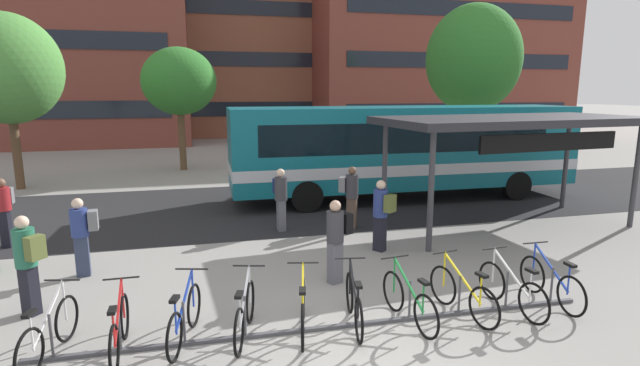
% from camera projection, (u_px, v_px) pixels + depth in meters
% --- Properties ---
extents(ground, '(200.00, 200.00, 0.00)m').
position_uv_depth(ground, '(348.00, 352.00, 7.06)').
color(ground, gray).
extents(bus_lane_asphalt, '(80.00, 7.20, 0.01)m').
position_uv_depth(bus_lane_asphalt, '(263.00, 206.00, 15.89)').
color(bus_lane_asphalt, '#232326').
rests_on(bus_lane_asphalt, ground).
extents(city_bus, '(12.07, 2.80, 3.20)m').
position_uv_depth(city_bus, '(406.00, 148.00, 16.79)').
color(city_bus, '#0F6070').
rests_on(city_bus, ground).
extents(bike_rack, '(9.01, 0.30, 0.70)m').
position_uv_depth(bike_rack, '(330.00, 323.00, 7.73)').
color(bike_rack, '#47474C').
rests_on(bike_rack, ground).
extents(parked_bicycle_white_0, '(0.57, 1.69, 0.99)m').
position_uv_depth(parked_bicycle_white_0, '(49.00, 333.00, 6.84)').
color(parked_bicycle_white_0, black).
rests_on(parked_bicycle_white_0, ground).
extents(parked_bicycle_red_1, '(0.52, 1.72, 0.99)m').
position_uv_depth(parked_bicycle_red_1, '(120.00, 330.00, 6.92)').
color(parked_bicycle_red_1, black).
rests_on(parked_bicycle_red_1, ground).
extents(parked_bicycle_blue_2, '(0.63, 1.68, 0.99)m').
position_uv_depth(parked_bicycle_blue_2, '(185.00, 318.00, 7.28)').
color(parked_bicycle_blue_2, black).
rests_on(parked_bicycle_blue_2, ground).
extents(parked_bicycle_silver_3, '(0.63, 1.67, 0.99)m').
position_uv_depth(parked_bicycle_silver_3, '(245.00, 314.00, 7.43)').
color(parked_bicycle_silver_3, black).
rests_on(parked_bicycle_silver_3, ground).
extents(parked_bicycle_yellow_4, '(0.58, 1.69, 0.99)m').
position_uv_depth(parked_bicycle_yellow_4, '(303.00, 310.00, 7.56)').
color(parked_bicycle_yellow_4, black).
rests_on(parked_bicycle_yellow_4, ground).
extents(parked_bicycle_black_5, '(0.52, 1.71, 0.99)m').
position_uv_depth(parked_bicycle_black_5, '(354.00, 304.00, 7.77)').
color(parked_bicycle_black_5, black).
rests_on(parked_bicycle_black_5, ground).
extents(parked_bicycle_green_6, '(0.52, 1.72, 0.99)m').
position_uv_depth(parked_bicycle_green_6, '(409.00, 301.00, 7.86)').
color(parked_bicycle_green_6, black).
rests_on(parked_bicycle_green_6, ground).
extents(parked_bicycle_yellow_7, '(0.53, 1.70, 0.99)m').
position_uv_depth(parked_bicycle_yellow_7, '(463.00, 294.00, 8.13)').
color(parked_bicycle_yellow_7, black).
rests_on(parked_bicycle_yellow_7, ground).
extents(parked_bicycle_white_8, '(0.52, 1.72, 0.99)m').
position_uv_depth(parked_bicycle_white_8, '(512.00, 290.00, 8.32)').
color(parked_bicycle_white_8, black).
rests_on(parked_bicycle_white_8, ground).
extents(parked_bicycle_blue_9, '(0.52, 1.72, 0.99)m').
position_uv_depth(parked_bicycle_blue_9, '(551.00, 283.00, 8.61)').
color(parked_bicycle_blue_9, black).
rests_on(parked_bicycle_blue_9, ground).
extents(transit_shelter, '(7.47, 3.77, 3.05)m').
position_uv_depth(transit_shelter, '(514.00, 124.00, 13.03)').
color(transit_shelter, '#38383D').
rests_on(transit_shelter, ground).
extents(commuter_black_pack_0, '(0.60, 0.49, 1.68)m').
position_uv_depth(commuter_black_pack_0, '(337.00, 236.00, 9.44)').
color(commuter_black_pack_0, '#565660').
rests_on(commuter_black_pack_0, ground).
extents(commuter_grey_pack_1, '(0.61, 0.54, 1.72)m').
position_uv_depth(commuter_grey_pack_1, '(351.00, 193.00, 13.24)').
color(commuter_grey_pack_1, '#47382D').
rests_on(commuter_grey_pack_1, ground).
extents(commuter_olive_pack_2, '(0.55, 0.60, 1.71)m').
position_uv_depth(commuter_olive_pack_2, '(382.00, 211.00, 11.30)').
color(commuter_olive_pack_2, black).
rests_on(commuter_olive_pack_2, ground).
extents(commuter_grey_pack_3, '(0.35, 0.53, 1.70)m').
position_uv_depth(commuter_grey_pack_3, '(4.00, 207.00, 11.64)').
color(commuter_grey_pack_3, black).
rests_on(commuter_grey_pack_3, ground).
extents(commuter_navy_pack_4, '(0.37, 0.55, 1.71)m').
position_uv_depth(commuter_navy_pack_4, '(281.00, 195.00, 13.00)').
color(commuter_navy_pack_4, '#565660').
rests_on(commuter_navy_pack_4, ground).
extents(commuter_grey_pack_5, '(0.55, 0.37, 1.64)m').
position_uv_depth(commuter_grey_pack_5, '(82.00, 231.00, 9.81)').
color(commuter_grey_pack_5, '#2D3851').
rests_on(commuter_grey_pack_5, ground).
extents(commuter_olive_pack_6, '(0.60, 0.56, 1.74)m').
position_uv_depth(commuter_olive_pack_6, '(27.00, 259.00, 8.06)').
color(commuter_olive_pack_6, black).
rests_on(commuter_olive_pack_6, ground).
extents(street_tree_0, '(4.54, 4.54, 7.83)m').
position_uv_depth(street_tree_0, '(473.00, 59.00, 23.38)').
color(street_tree_0, brown).
rests_on(street_tree_0, ground).
extents(street_tree_1, '(3.87, 3.87, 6.57)m').
position_uv_depth(street_tree_1, '(7.00, 69.00, 17.81)').
color(street_tree_1, brown).
rests_on(street_tree_1, ground).
extents(street_tree_2, '(3.40, 3.40, 5.71)m').
position_uv_depth(street_tree_2, '(179.00, 82.00, 22.32)').
color(street_tree_2, brown).
rests_on(street_tree_2, ground).
extents(building_right_wing, '(20.94, 10.47, 18.45)m').
position_uv_depth(building_right_wing, '(433.00, 23.00, 40.43)').
color(building_right_wing, brown).
rests_on(building_right_wing, ground).
extents(building_centre_block, '(17.05, 13.44, 15.20)m').
position_uv_depth(building_centre_block, '(229.00, 46.00, 43.07)').
color(building_centre_block, brown).
rests_on(building_centre_block, ground).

